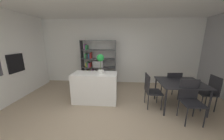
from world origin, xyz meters
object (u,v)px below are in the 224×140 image
Objects in this scene: dining_chair_near at (190,97)px; dining_table at (180,84)px; open_bookshelf at (96,63)px; dining_chair_far at (172,83)px; potted_plant_on_island at (100,61)px; dining_chair_window_side at (210,90)px; dining_chair_island_side at (150,88)px; built_in_oven at (16,63)px; kitchen_island at (95,87)px.

dining_table is at bearing 90.28° from dining_chair_near.
dining_chair_far is (2.68, -1.21, -0.37)m from open_bookshelf.
potted_plant_on_island is 0.49× the size of dining_table.
dining_chair_window_side is at bearing 32.94° from dining_chair_near.
dining_chair_island_side is 0.97m from dining_chair_far.
built_in_oven is 0.63× the size of dining_chair_far.
dining_table is at bearing -5.38° from potted_plant_on_island.
built_in_oven reaches higher than dining_chair_island_side.
built_in_oven is at bearing 177.48° from dining_table.
dining_chair_window_side reaches higher than kitchen_island.
kitchen_island is at bearing -0.38° from built_in_oven.
dining_chair_island_side is 0.98× the size of dining_chair_near.
dining_chair_window_side is at bearing 141.51° from dining_chair_far.
dining_chair_island_side is 1.05× the size of dining_chair_far.
built_in_oven is at bearing -1.08° from dining_chair_far.
built_in_oven is 2.70m from open_bookshelf.
dining_chair_island_side reaches higher than dining_table.
kitchen_island is at bearing -80.45° from open_bookshelf.
dining_chair_window_side reaches higher than dining_chair_far.
potted_plant_on_island is 2.32m from dining_table.
kitchen_island is 1.47× the size of dining_chair_far.
potted_plant_on_island is at bearing 80.44° from dining_chair_island_side.
dining_chair_far is (0.01, 0.53, -0.14)m from dining_table.
kitchen_island is at bearing 2.98° from dining_chair_far.
open_bookshelf is 3.19m from dining_table.
potted_plant_on_island is 1.61m from dining_chair_island_side.
dining_chair_window_side is at bearing -91.11° from dining_chair_island_side.
dining_chair_island_side is at bearing -88.88° from dining_chair_window_side.
dining_chair_far is (-0.79, 0.53, -0.00)m from dining_chair_window_side.
dining_chair_far is at bearing -24.20° from open_bookshelf.
dining_chair_near is 1.04m from dining_chair_far.
open_bookshelf is at bearing 46.07° from dining_chair_island_side.
built_in_oven is 5.73m from dining_chair_window_side.
dining_chair_far is (0.01, 1.04, -0.02)m from dining_chair_near.
built_in_oven is 2.66m from potted_plant_on_island.
dining_chair_island_side is 1.01× the size of dining_chair_window_side.
dining_table is (2.67, -1.73, -0.23)m from open_bookshelf.
kitchen_island is 1.62m from open_bookshelf.
dining_chair_window_side reaches higher than dining_table.
dining_chair_near is at bearing -8.47° from built_in_oven.
open_bookshelf reaches higher than built_in_oven.
open_bookshelf is (-0.26, 1.53, 0.47)m from kitchen_island.
dining_chair_near is at bearing 84.88° from dining_chair_far.
built_in_oven is 0.59× the size of dining_chair_near.
open_bookshelf reaches higher than dining_table.
kitchen_island is 2.44m from dining_table.
dining_chair_window_side is (0.80, -0.00, -0.14)m from dining_table.
kitchen_island is 2.45m from dining_chair_far.
kitchen_island is 1.41× the size of dining_chair_window_side.
dining_chair_window_side is at bearing -26.53° from open_bookshelf.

